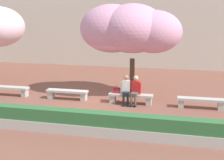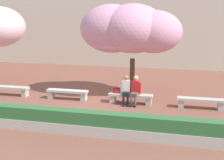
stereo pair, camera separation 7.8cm
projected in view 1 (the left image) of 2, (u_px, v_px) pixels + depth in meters
name	position (u px, v px, depth m)	size (l,w,h in m)	color
ground_plane	(98.00, 101.00, 14.34)	(100.00, 100.00, 0.00)	brown
stone_bench_west_end	(9.00, 89.00, 15.32)	(1.98, 0.44, 0.45)	#BCB7AD
stone_bench_near_west	(67.00, 93.00, 14.62)	(1.98, 0.44, 0.45)	#BCB7AD
stone_bench_center	(131.00, 97.00, 13.93)	(1.98, 0.44, 0.45)	#BCB7AD
stone_bench_near_east	(201.00, 101.00, 13.24)	(1.98, 0.44, 0.45)	#BCB7AD
person_seated_left	(126.00, 89.00, 13.85)	(0.51, 0.72, 1.29)	black
person_seated_right	(135.00, 89.00, 13.75)	(0.51, 0.71, 1.29)	black
handbag	(116.00, 90.00, 14.02)	(0.30, 0.15, 0.34)	#A3232D
cherry_tree_main	(130.00, 29.00, 14.76)	(4.87, 3.36, 4.44)	#473323
planter_hedge_foreground	(67.00, 121.00, 10.60)	(15.06, 0.50, 0.80)	#BCB7AD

